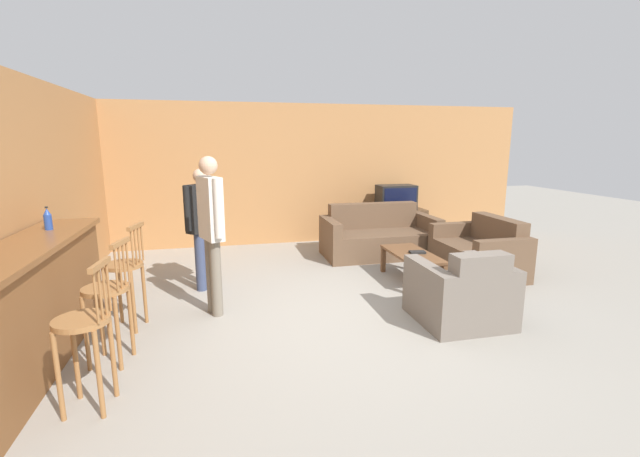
# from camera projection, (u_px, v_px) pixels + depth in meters

# --- Properties ---
(ground_plane) EXTENTS (24.00, 24.00, 0.00)m
(ground_plane) POSITION_uv_depth(u_px,v_px,m) (345.00, 318.00, 4.72)
(ground_plane) COLOR gray
(wall_back) EXTENTS (9.40, 0.08, 2.60)m
(wall_back) POSITION_uv_depth(u_px,v_px,m) (289.00, 175.00, 8.03)
(wall_back) COLOR #B27A47
(wall_back) RESTS_ON ground_plane
(wall_left) EXTENTS (0.08, 8.74, 2.60)m
(wall_left) POSITION_uv_depth(u_px,v_px,m) (50.00, 194.00, 5.04)
(wall_left) COLOR #B27A47
(wall_left) RESTS_ON ground_plane
(bar_counter) EXTENTS (0.55, 2.79, 1.07)m
(bar_counter) POSITION_uv_depth(u_px,v_px,m) (26.00, 310.00, 3.55)
(bar_counter) COLOR brown
(bar_counter) RESTS_ON ground_plane
(bar_chair_near) EXTENTS (0.42, 0.42, 1.10)m
(bar_chair_near) POSITION_uv_depth(u_px,v_px,m) (85.00, 333.00, 3.02)
(bar_chair_near) COLOR #996638
(bar_chair_near) RESTS_ON ground_plane
(bar_chair_mid) EXTENTS (0.45, 0.45, 1.10)m
(bar_chair_mid) POSITION_uv_depth(u_px,v_px,m) (108.00, 299.00, 3.66)
(bar_chair_mid) COLOR #996638
(bar_chair_mid) RESTS_ON ground_plane
(bar_chair_far) EXTENTS (0.46, 0.46, 1.10)m
(bar_chair_far) POSITION_uv_depth(u_px,v_px,m) (125.00, 274.00, 4.36)
(bar_chair_far) COLOR #996638
(bar_chair_far) RESTS_ON ground_plane
(couch_far) EXTENTS (1.89, 0.95, 0.85)m
(couch_far) POSITION_uv_depth(u_px,v_px,m) (378.00, 238.00, 7.29)
(couch_far) COLOR brown
(couch_far) RESTS_ON ground_plane
(armchair_near) EXTENTS (0.90, 0.90, 0.83)m
(armchair_near) POSITION_uv_depth(u_px,v_px,m) (461.00, 295.00, 4.57)
(armchair_near) COLOR #70665B
(armchair_near) RESTS_ON ground_plane
(loveseat_right) EXTENTS (0.87, 1.38, 0.82)m
(loveseat_right) POSITION_uv_depth(u_px,v_px,m) (480.00, 253.00, 6.31)
(loveseat_right) COLOR brown
(loveseat_right) RESTS_ON ground_plane
(coffee_table) EXTENTS (0.51, 1.10, 0.41)m
(coffee_table) POSITION_uv_depth(u_px,v_px,m) (412.00, 257.00, 5.89)
(coffee_table) COLOR brown
(coffee_table) RESTS_ON ground_plane
(tv_unit) EXTENTS (1.12, 0.55, 0.63)m
(tv_unit) POSITION_uv_depth(u_px,v_px,m) (395.00, 225.00, 8.28)
(tv_unit) COLOR #513823
(tv_unit) RESTS_ON ground_plane
(tv) EXTENTS (0.71, 0.42, 0.47)m
(tv) POSITION_uv_depth(u_px,v_px,m) (396.00, 197.00, 8.17)
(tv) COLOR black
(tv) RESTS_ON tv_unit
(bottle) EXTENTS (0.07, 0.07, 0.23)m
(bottle) POSITION_uv_depth(u_px,v_px,m) (48.00, 219.00, 4.16)
(bottle) COLOR #234293
(bottle) RESTS_ON bar_counter
(book_on_table) EXTENTS (0.23, 0.14, 0.03)m
(book_on_table) POSITION_uv_depth(u_px,v_px,m) (417.00, 252.00, 5.86)
(book_on_table) COLOR black
(book_on_table) RESTS_ON coffee_table
(person_by_window) EXTENTS (0.42, 0.41, 1.58)m
(person_by_window) POSITION_uv_depth(u_px,v_px,m) (202.00, 222.00, 5.49)
(person_by_window) COLOR #384260
(person_by_window) RESTS_ON ground_plane
(person_by_counter) EXTENTS (0.29, 0.48, 1.76)m
(person_by_counter) POSITION_uv_depth(u_px,v_px,m) (211.00, 226.00, 4.65)
(person_by_counter) COLOR #756B5B
(person_by_counter) RESTS_ON ground_plane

